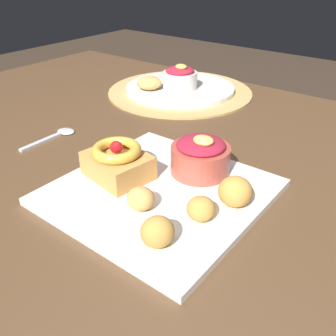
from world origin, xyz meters
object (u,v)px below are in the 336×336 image
object	(u,v)px
cake_slice	(117,162)
fritter_extra	(235,191)
back_pastry	(149,83)
spoon	(56,136)
back_ramekin	(180,78)
front_plate	(160,192)
back_plate	(180,88)
fritter_front	(141,199)
fritter_middle	(201,209)
berry_ramekin	(200,156)
fritter_back	(157,232)

from	to	relation	value
cake_slice	fritter_extra	bearing A→B (deg)	13.86
back_pastry	spoon	bearing A→B (deg)	-87.60
fritter_extra	spoon	distance (m)	0.42
back_ramekin	back_pastry	distance (m)	0.08
front_plate	back_ramekin	xyz separation A→B (m)	(-0.26, 0.41, 0.04)
back_plate	spoon	distance (m)	0.39
fritter_front	back_pastry	distance (m)	0.52
back_ramekin	back_plate	bearing A→B (deg)	123.58
fritter_extra	back_pastry	xyz separation A→B (m)	(-0.43, 0.31, -0.00)
fritter_middle	back_ramekin	world-z (taller)	back_ramekin
berry_ramekin	fritter_extra	distance (m)	0.10
fritter_front	back_pastry	world-z (taller)	back_pastry
cake_slice	back_ramekin	size ratio (longest dim) A/B	1.23
fritter_middle	spoon	distance (m)	0.40
fritter_front	fritter_extra	bearing A→B (deg)	42.04
fritter_front	spoon	distance (m)	0.33
front_plate	fritter_front	distance (m)	0.06
front_plate	back_plate	size ratio (longest dim) A/B	1.03
fritter_back	back_plate	world-z (taller)	fritter_back
spoon	fritter_front	bearing A→B (deg)	-107.25
berry_ramekin	back_plate	bearing A→B (deg)	130.51
fritter_front	back_ramekin	bearing A→B (deg)	120.33
fritter_front	back_ramekin	world-z (taller)	back_ramekin
berry_ramekin	fritter_middle	bearing A→B (deg)	-55.97
front_plate	berry_ramekin	size ratio (longest dim) A/B	3.07
front_plate	fritter_middle	xyz separation A→B (m)	(0.09, -0.02, 0.02)
berry_ramekin	fritter_back	bearing A→B (deg)	-72.43
berry_ramekin	back_ramekin	size ratio (longest dim) A/B	1.08
back_ramekin	front_plate	bearing A→B (deg)	-57.35
berry_ramekin	fritter_middle	size ratio (longest dim) A/B	2.44
berry_ramekin	fritter_front	bearing A→B (deg)	-93.86
fritter_middle	fritter_extra	world-z (taller)	fritter_extra
front_plate	back_pastry	size ratio (longest dim) A/B	4.66
berry_ramekin	back_pastry	size ratio (longest dim) A/B	1.52
fritter_front	fritter_middle	world-z (taller)	same
fritter_back	back_ramekin	world-z (taller)	back_ramekin
berry_ramekin	back_plate	size ratio (longest dim) A/B	0.33
cake_slice	front_plate	bearing A→B (deg)	8.96
back_plate	front_plate	bearing A→B (deg)	-57.32
spoon	berry_ramekin	bearing A→B (deg)	-82.93
cake_slice	berry_ramekin	distance (m)	0.13
fritter_extra	back_plate	bearing A→B (deg)	134.60
fritter_front	fritter_back	world-z (taller)	fritter_back
fritter_front	fritter_extra	xyz separation A→B (m)	(0.10, 0.09, 0.01)
fritter_back	back_pastry	bearing A→B (deg)	131.30
fritter_back	berry_ramekin	bearing A→B (deg)	107.57
front_plate	fritter_extra	bearing A→B (deg)	17.19
fritter_middle	fritter_back	size ratio (longest dim) A/B	0.91
back_ramekin	back_pastry	world-z (taller)	back_ramekin
fritter_back	spoon	distance (m)	0.40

